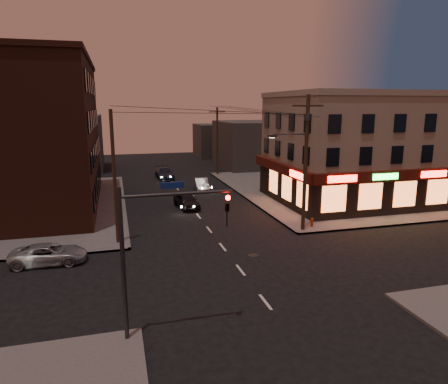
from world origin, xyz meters
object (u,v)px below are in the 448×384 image
object	(u,v)px
sedan_near	(187,201)
sedan_far	(164,173)
sedan_mid	(201,184)
suv_cross	(49,254)
fire_hydrant	(312,222)

from	to	relation	value
sedan_near	sedan_far	bearing A→B (deg)	82.62
sedan_near	sedan_mid	distance (m)	8.25
suv_cross	sedan_near	distance (m)	15.14
suv_cross	sedan_near	bearing A→B (deg)	-40.67
sedan_near	sedan_mid	xyz separation A→B (m)	(3.05, 7.66, -0.04)
fire_hydrant	suv_cross	bearing A→B (deg)	-173.12
sedan_far	sedan_near	bearing A→B (deg)	-91.59
sedan_mid	fire_hydrant	xyz separation A→B (m)	(5.25, -16.44, -0.13)
sedan_near	suv_cross	bearing A→B (deg)	-141.00
sedan_mid	suv_cross	bearing A→B (deg)	-120.60
sedan_mid	fire_hydrant	bearing A→B (deg)	-67.22
suv_cross	sedan_far	xyz separation A→B (m)	(10.25, 26.97, 0.11)
suv_cross	sedan_mid	size ratio (longest dim) A/B	1.08
sedan_far	fire_hydrant	world-z (taller)	sedan_far
suv_cross	sedan_mid	distance (m)	23.01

